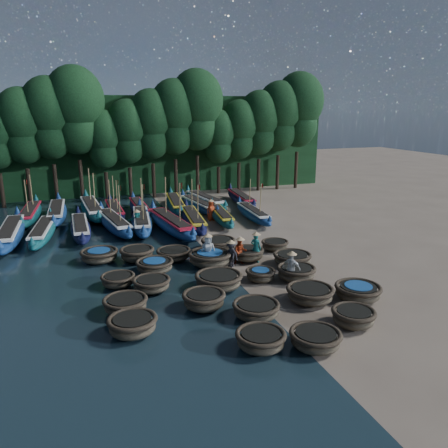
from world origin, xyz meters
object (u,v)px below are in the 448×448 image
object	(u,v)px
long_boat_3	(114,223)
long_boat_6	(193,220)
long_boat_1	(43,232)
long_boat_2	(80,228)
long_boat_13	(140,208)
coracle_6	(204,300)
coracle_7	(256,309)
coracle_18	(247,254)
fisherman_4	(291,267)
fisherman_6	(211,210)
coracle_20	(99,255)
long_boat_12	(115,211)
coracle_2	(261,339)
fisherman_5	(137,221)
long_boat_14	(175,204)
long_boat_15	(199,205)
coracle_3	(315,339)
coracle_12	(219,280)
coracle_11	(152,284)
coracle_14	(296,272)
coracle_21	(137,254)
fisherman_2	(240,250)
coracle_9	(358,291)
coracle_23	(218,244)
long_boat_4	(142,221)
coracle_5	(132,325)
coracle_22	(174,254)
long_boat_0	(11,233)
coracle_16	(155,265)
coracle_13	(260,274)
coracle_17	(210,258)
coracle_4	(353,317)
coracle_24	(275,245)
long_boat_11	(92,209)
coracle_15	(118,280)
coracle_19	(292,258)
coracle_8	(310,294)
fisherman_1	(256,246)
long_boat_7	(221,216)
long_boat_8	(253,214)

from	to	relation	value
long_boat_3	long_boat_6	world-z (taller)	long_boat_3
long_boat_1	long_boat_2	bearing A→B (deg)	10.08
long_boat_1	long_boat_13	bearing A→B (deg)	41.55
coracle_6	long_boat_6	distance (m)	14.10
coracle_7	coracle_18	bearing A→B (deg)	70.48
fisherman_4	fisherman_6	world-z (taller)	fisherman_4
coracle_20	long_boat_12	size ratio (longest dim) A/B	0.35
coracle_2	fisherman_5	size ratio (longest dim) A/B	1.10
long_boat_14	long_boat_15	xyz separation A→B (m)	(1.84, -1.02, -0.03)
coracle_3	coracle_12	xyz separation A→B (m)	(-1.63, 6.53, 0.06)
coracle_11	coracle_14	size ratio (longest dim) A/B	0.85
fisherman_5	coracle_21	bearing A→B (deg)	-56.03
long_boat_13	fisherman_2	xyz separation A→B (m)	(3.54, -14.44, 0.32)
coracle_7	coracle_9	distance (m)	5.31
coracle_23	long_boat_4	xyz separation A→B (m)	(-3.76, 6.80, 0.15)
coracle_5	coracle_22	world-z (taller)	coracle_5
long_boat_1	long_boat_0	bearing A→B (deg)	-175.65
coracle_16	coracle_12	bearing A→B (deg)	-51.89
coracle_11	coracle_13	xyz separation A→B (m)	(5.63, -0.59, -0.02)
coracle_2	coracle_6	xyz separation A→B (m)	(-1.02, 3.98, 0.04)
fisherman_5	long_boat_4	bearing A→B (deg)	103.45
long_boat_2	coracle_17	bearing A→B (deg)	-53.19
long_boat_13	coracle_12	bearing A→B (deg)	-86.34
coracle_23	coracle_4	bearing A→B (deg)	-79.69
long_boat_1	coracle_23	bearing A→B (deg)	-24.40
coracle_14	coracle_22	world-z (taller)	coracle_14
coracle_6	long_boat_13	bearing A→B (deg)	89.48
coracle_14	long_boat_14	xyz separation A→B (m)	(-2.20, 18.05, 0.12)
coracle_3	fisherman_6	size ratio (longest dim) A/B	1.26
coracle_24	coracle_18	bearing A→B (deg)	-154.37
coracle_14	fisherman_4	xyz separation A→B (m)	(-0.47, -0.29, 0.46)
coracle_6	coracle_16	bearing A→B (deg)	103.25
coracle_20	long_boat_11	size ratio (longest dim) A/B	0.30
coracle_13	long_boat_1	world-z (taller)	long_boat_1
coracle_6	coracle_9	world-z (taller)	coracle_6
coracle_15	long_boat_15	size ratio (longest dim) A/B	0.25
coracle_19	coracle_22	size ratio (longest dim) A/B	1.13
coracle_8	fisherman_5	distance (m)	15.84
coracle_5	long_boat_0	size ratio (longest dim) A/B	0.22
long_boat_13	long_boat_3	bearing A→B (deg)	-119.93
coracle_15	fisherman_1	xyz separation A→B (m)	(8.07, 1.03, 0.60)
coracle_14	coracle_23	distance (m)	6.52
coracle_16	long_boat_6	size ratio (longest dim) A/B	0.30
coracle_2	coracle_4	distance (m)	4.40
coracle_8	long_boat_7	xyz separation A→B (m)	(0.96, 15.42, 0.07)
coracle_18	long_boat_15	distance (m)	13.32
coracle_23	fisherman_2	bearing A→B (deg)	-82.41
long_boat_7	long_boat_8	world-z (taller)	long_boat_8
long_boat_4	fisherman_1	distance (m)	10.91
long_boat_12	fisherman_6	bearing A→B (deg)	-28.58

